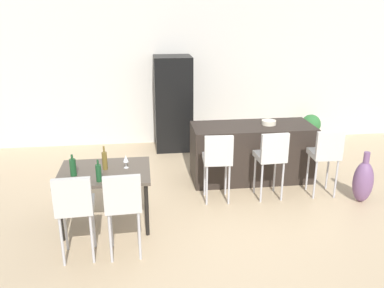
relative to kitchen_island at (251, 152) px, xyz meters
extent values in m
plane|color=tan|center=(-0.45, -0.97, -0.46)|extent=(10.00, 10.00, 0.00)
cube|color=beige|center=(-0.45, 2.12, 0.99)|extent=(10.00, 0.12, 2.90)
cube|color=black|center=(0.00, 0.00, 0.00)|extent=(1.95, 0.78, 0.92)
cube|color=beige|center=(-0.71, -0.71, 0.19)|extent=(0.42, 0.42, 0.08)
cube|color=beige|center=(-0.72, -0.88, 0.41)|extent=(0.40, 0.08, 0.36)
cylinder|color=#B2B2B7|center=(-0.86, -0.54, -0.16)|extent=(0.03, 0.03, 0.61)
cylinder|color=#B2B2B7|center=(-0.54, -0.56, -0.16)|extent=(0.03, 0.03, 0.61)
cylinder|color=#B2B2B7|center=(-0.88, -0.86, -0.16)|extent=(0.03, 0.03, 0.61)
cylinder|color=#B2B2B7|center=(-0.56, -0.88, -0.16)|extent=(0.03, 0.03, 0.61)
cube|color=beige|center=(0.07, -0.71, 0.19)|extent=(0.42, 0.42, 0.08)
cube|color=beige|center=(0.08, -0.88, 0.41)|extent=(0.40, 0.08, 0.36)
cylinder|color=#B2B2B7|center=(-0.09, -0.56, -0.16)|extent=(0.03, 0.03, 0.61)
cylinder|color=#B2B2B7|center=(0.23, -0.54, -0.16)|extent=(0.03, 0.03, 0.61)
cylinder|color=#B2B2B7|center=(-0.08, -0.88, -0.16)|extent=(0.03, 0.03, 0.61)
cylinder|color=#B2B2B7|center=(0.24, -0.86, -0.16)|extent=(0.03, 0.03, 0.61)
cube|color=beige|center=(0.91, -0.71, 0.19)|extent=(0.42, 0.42, 0.08)
cube|color=beige|center=(0.90, -0.88, 0.41)|extent=(0.40, 0.08, 0.36)
cylinder|color=#B2B2B7|center=(0.76, -0.54, -0.16)|extent=(0.03, 0.03, 0.61)
cylinder|color=#B2B2B7|center=(1.08, -0.56, -0.16)|extent=(0.03, 0.03, 0.61)
cylinder|color=#B2B2B7|center=(0.74, -0.86, -0.16)|extent=(0.03, 0.03, 0.61)
cylinder|color=#B2B2B7|center=(1.06, -0.88, -0.16)|extent=(0.03, 0.03, 0.61)
cube|color=#4C4238|center=(-2.27, -1.18, 0.26)|extent=(1.16, 0.90, 0.04)
cylinder|color=black|center=(-2.79, -0.79, -0.11)|extent=(0.05, 0.05, 0.70)
cylinder|color=black|center=(-1.75, -0.79, -0.11)|extent=(0.05, 0.05, 0.70)
cylinder|color=black|center=(-2.79, -1.57, -0.11)|extent=(0.05, 0.05, 0.70)
cylinder|color=black|center=(-1.75, -1.57, -0.11)|extent=(0.05, 0.05, 0.70)
cube|color=beige|center=(-2.53, -1.93, 0.19)|extent=(0.42, 0.42, 0.08)
cube|color=beige|center=(-2.52, -2.10, 0.41)|extent=(0.40, 0.08, 0.36)
cylinder|color=#B2B2B7|center=(-2.70, -1.78, -0.16)|extent=(0.03, 0.03, 0.61)
cylinder|color=#B2B2B7|center=(-2.38, -1.76, -0.16)|extent=(0.03, 0.03, 0.61)
cylinder|color=#B2B2B7|center=(-2.68, -2.10, -0.16)|extent=(0.03, 0.03, 0.61)
cylinder|color=#B2B2B7|center=(-2.36, -2.08, -0.16)|extent=(0.03, 0.03, 0.61)
cube|color=beige|center=(-2.01, -1.93, 0.19)|extent=(0.42, 0.42, 0.08)
cube|color=beige|center=(-2.00, -2.10, 0.41)|extent=(0.40, 0.08, 0.36)
cylinder|color=#B2B2B7|center=(-2.17, -1.78, -0.16)|extent=(0.03, 0.03, 0.61)
cylinder|color=#B2B2B7|center=(-1.85, -1.76, -0.16)|extent=(0.03, 0.03, 0.61)
cylinder|color=#B2B2B7|center=(-2.16, -2.10, -0.16)|extent=(0.03, 0.03, 0.61)
cylinder|color=#B2B2B7|center=(-1.84, -2.08, -0.16)|extent=(0.03, 0.03, 0.61)
cylinder|color=#194723|center=(-2.63, -1.29, 0.39)|extent=(0.08, 0.08, 0.22)
cylinder|color=#194723|center=(-2.63, -1.29, 0.53)|extent=(0.03, 0.03, 0.06)
cylinder|color=#194723|center=(-2.30, -1.51, 0.39)|extent=(0.07, 0.07, 0.21)
cylinder|color=#194723|center=(-2.30, -1.51, 0.53)|extent=(0.02, 0.02, 0.06)
cylinder|color=brown|center=(-2.26, -1.13, 0.40)|extent=(0.07, 0.07, 0.23)
cylinder|color=brown|center=(-2.26, -1.13, 0.55)|extent=(0.02, 0.02, 0.08)
cylinder|color=silver|center=(-1.99, -1.11, 0.28)|extent=(0.06, 0.06, 0.00)
cylinder|color=silver|center=(-1.99, -1.11, 0.32)|extent=(0.01, 0.01, 0.08)
cone|color=silver|center=(-1.99, -1.11, 0.41)|extent=(0.07, 0.07, 0.09)
cube|color=black|center=(-1.15, 1.68, 0.46)|extent=(0.72, 0.68, 1.84)
cylinder|color=beige|center=(0.27, 0.01, 0.50)|extent=(0.23, 0.23, 0.07)
ellipsoid|color=#704C75|center=(1.40, -1.03, -0.15)|extent=(0.29, 0.29, 0.62)
cylinder|color=#704C75|center=(1.40, -1.03, 0.23)|extent=(0.09, 0.09, 0.17)
cylinder|color=beige|center=(1.73, 1.67, -0.35)|extent=(0.24, 0.24, 0.22)
sphere|color=#2D6B33|center=(1.73, 1.67, -0.06)|extent=(0.40, 0.40, 0.40)
camera|label=1|loc=(-1.74, -6.05, 2.29)|focal=37.69mm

